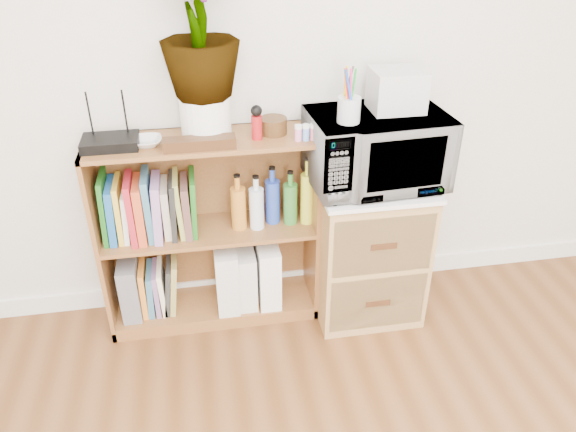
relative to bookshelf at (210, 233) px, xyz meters
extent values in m
cube|color=white|center=(0.35, 0.14, -0.42)|extent=(4.00, 0.02, 0.10)
cube|color=brown|center=(0.00, 0.00, 0.00)|extent=(1.00, 0.30, 0.95)
cube|color=#9E7542|center=(0.75, -0.08, -0.12)|extent=(0.50, 0.45, 0.70)
imported|color=white|center=(0.75, -0.08, 0.41)|extent=(0.61, 0.43, 0.32)
cylinder|color=silver|center=(0.60, -0.15, 0.62)|extent=(0.09, 0.09, 0.10)
cube|color=silver|center=(0.84, -0.04, 0.66)|extent=(0.22, 0.18, 0.17)
cube|color=black|center=(-0.37, -0.02, 0.50)|extent=(0.23, 0.16, 0.04)
imported|color=silver|center=(-0.23, -0.03, 0.49)|extent=(0.13, 0.13, 0.03)
cylinder|color=white|center=(0.02, 0.02, 0.56)|extent=(0.21, 0.21, 0.18)
imported|color=#316D2B|center=(0.02, 0.02, 0.94)|extent=(0.32, 0.32, 0.57)
cube|color=#381B0F|center=(-0.01, -0.10, 0.50)|extent=(0.29, 0.07, 0.05)
cylinder|color=#A01317|center=(0.23, -0.04, 0.53)|extent=(0.05, 0.05, 0.10)
cylinder|color=#3B2310|center=(0.31, 0.01, 0.51)|extent=(0.12, 0.12, 0.07)
cube|color=pink|center=(0.43, -0.09, 0.51)|extent=(0.12, 0.04, 0.06)
cube|color=slate|center=(-0.40, 0.00, -0.26)|extent=(0.09, 0.23, 0.29)
cube|color=silver|center=(0.06, -0.01, -0.24)|extent=(0.11, 0.27, 0.33)
cube|color=silver|center=(0.16, -0.01, -0.26)|extent=(0.09, 0.24, 0.30)
cube|color=white|center=(0.27, -0.01, -0.24)|extent=(0.10, 0.26, 0.33)
cube|color=#1A651B|center=(-0.45, 0.00, 0.18)|extent=(0.04, 0.20, 0.31)
cube|color=#1A559D|center=(-0.42, 0.00, 0.16)|extent=(0.04, 0.20, 0.27)
cube|color=gold|center=(-0.39, 0.00, 0.16)|extent=(0.03, 0.20, 0.28)
cube|color=white|center=(-0.36, 0.00, 0.14)|extent=(0.03, 0.20, 0.23)
cube|color=#B41F2D|center=(-0.33, 0.00, 0.17)|extent=(0.03, 0.20, 0.30)
cube|color=#CC4824|center=(-0.30, 0.00, 0.16)|extent=(0.04, 0.20, 0.28)
cube|color=teal|center=(-0.26, 0.00, 0.18)|extent=(0.03, 0.20, 0.31)
cube|color=#9772AB|center=(-0.22, 0.00, 0.17)|extent=(0.05, 0.20, 0.28)
cube|color=beige|center=(-0.18, 0.00, 0.14)|extent=(0.03, 0.20, 0.24)
cube|color=black|center=(-0.15, 0.00, 0.16)|extent=(0.04, 0.20, 0.28)
cube|color=#A9AC4F|center=(-0.13, 0.00, 0.16)|extent=(0.03, 0.20, 0.28)
cube|color=brown|center=(-0.09, 0.00, 0.15)|extent=(0.03, 0.20, 0.26)
cube|color=#1C631A|center=(-0.06, 0.00, 0.16)|extent=(0.03, 0.20, 0.28)
cylinder|color=#C37524|center=(0.14, 0.00, 0.16)|extent=(0.07, 0.07, 0.26)
cylinder|color=silver|center=(0.22, 0.00, 0.15)|extent=(0.07, 0.07, 0.26)
cylinder|color=#2542AF|center=(0.30, 0.00, 0.16)|extent=(0.07, 0.07, 0.28)
cylinder|color=#327D2D|center=(0.38, 0.00, 0.15)|extent=(0.07, 0.07, 0.26)
cylinder|color=gold|center=(0.46, 0.00, 0.19)|extent=(0.06, 0.06, 0.32)
cylinder|color=#9DA6AF|center=(0.53, 0.00, 0.17)|extent=(0.07, 0.07, 0.30)
cube|color=orange|center=(-0.34, 0.00, -0.28)|extent=(0.03, 0.19, 0.25)
cube|color=#376784|center=(-0.31, 0.00, -0.29)|extent=(0.04, 0.19, 0.23)
cube|color=slate|center=(-0.28, 0.00, -0.29)|extent=(0.02, 0.19, 0.23)
cube|color=#FDE9C4|center=(-0.25, 0.00, -0.28)|extent=(0.03, 0.19, 0.24)
cube|color=#2B2B2B|center=(-0.22, 0.00, -0.27)|extent=(0.05, 0.19, 0.26)
cube|color=#9B8E47|center=(-0.19, 0.00, -0.26)|extent=(0.06, 0.19, 0.28)
camera|label=1|loc=(-0.02, -2.25, 1.42)|focal=35.00mm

